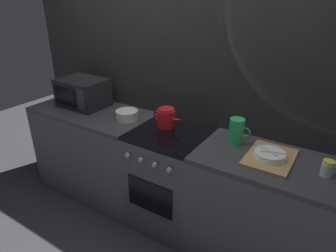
% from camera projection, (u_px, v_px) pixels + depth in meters
% --- Properties ---
extents(ground_plane, '(8.00, 8.00, 0.00)m').
position_uv_depth(ground_plane, '(170.00, 218.00, 2.77)').
color(ground_plane, '#2D2D33').
extents(back_wall, '(3.60, 0.05, 2.40)m').
position_uv_depth(back_wall, '(190.00, 87.00, 2.52)').
color(back_wall, gray).
rests_on(back_wall, ground_plane).
extents(counter_left, '(1.20, 0.60, 0.90)m').
position_uv_depth(counter_left, '(96.00, 151.00, 3.03)').
color(counter_left, '#515459').
rests_on(counter_left, ground_plane).
extents(stove_unit, '(0.60, 0.63, 0.90)m').
position_uv_depth(stove_unit, '(170.00, 179.00, 2.58)').
color(stove_unit, '#4C4C51').
rests_on(stove_unit, ground_plane).
extents(counter_right, '(1.20, 0.60, 0.90)m').
position_uv_depth(counter_right, '(275.00, 217.00, 2.14)').
color(counter_right, '#515459').
rests_on(counter_right, ground_plane).
extents(microwave, '(0.46, 0.35, 0.27)m').
position_uv_depth(microwave, '(83.00, 93.00, 2.90)').
color(microwave, black).
rests_on(microwave, counter_left).
extents(kettle, '(0.28, 0.15, 0.17)m').
position_uv_depth(kettle, '(166.00, 118.00, 2.46)').
color(kettle, red).
rests_on(kettle, stove_unit).
extents(mixing_bowl, '(0.20, 0.20, 0.08)m').
position_uv_depth(mixing_bowl, '(127.00, 115.00, 2.63)').
color(mixing_bowl, silver).
rests_on(mixing_bowl, counter_left).
extents(pitcher, '(0.16, 0.11, 0.20)m').
position_uv_depth(pitcher, '(237.00, 131.00, 2.18)').
color(pitcher, green).
rests_on(pitcher, counter_right).
extents(dish_pile, '(0.30, 0.40, 0.07)m').
position_uv_depth(dish_pile, '(270.00, 156.00, 2.00)').
color(dish_pile, tan).
rests_on(dish_pile, counter_right).
extents(spice_jar, '(0.08, 0.08, 0.10)m').
position_uv_depth(spice_jar, '(328.00, 168.00, 1.81)').
color(spice_jar, silver).
rests_on(spice_jar, counter_right).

